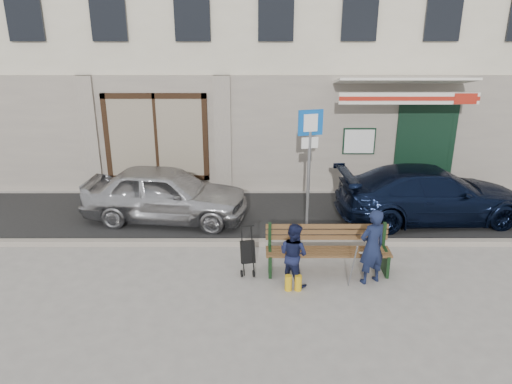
{
  "coord_description": "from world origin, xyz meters",
  "views": [
    {
      "loc": [
        -0.52,
        -8.28,
        4.89
      ],
      "look_at": [
        -0.5,
        1.6,
        1.2
      ],
      "focal_mm": 35.0,
      "sensor_mm": 36.0,
      "label": 1
    }
  ],
  "objects_px": {
    "car_silver": "(166,194)",
    "man": "(372,247)",
    "parking_sign": "(309,153)",
    "car_navy": "(431,194)",
    "stroller": "(248,253)",
    "bench": "(326,251)",
    "woman": "(293,254)"
  },
  "relations": [
    {
      "from": "car_silver",
      "to": "woman",
      "type": "height_order",
      "value": "car_silver"
    },
    {
      "from": "parking_sign",
      "to": "woman",
      "type": "height_order",
      "value": "parking_sign"
    },
    {
      "from": "parking_sign",
      "to": "bench",
      "type": "height_order",
      "value": "parking_sign"
    },
    {
      "from": "bench",
      "to": "man",
      "type": "xyz_separation_m",
      "value": [
        0.8,
        -0.37,
        0.28
      ]
    },
    {
      "from": "bench",
      "to": "stroller",
      "type": "xyz_separation_m",
      "value": [
        -1.5,
        -0.0,
        -0.04
      ]
    },
    {
      "from": "parking_sign",
      "to": "bench",
      "type": "relative_size",
      "value": 1.21
    },
    {
      "from": "car_navy",
      "to": "stroller",
      "type": "height_order",
      "value": "car_navy"
    },
    {
      "from": "parking_sign",
      "to": "stroller",
      "type": "xyz_separation_m",
      "value": [
        -1.29,
        -1.55,
        -1.55
      ]
    },
    {
      "from": "bench",
      "to": "man",
      "type": "distance_m",
      "value": 0.92
    },
    {
      "from": "car_silver",
      "to": "parking_sign",
      "type": "distance_m",
      "value": 3.7
    },
    {
      "from": "parking_sign",
      "to": "woman",
      "type": "bearing_deg",
      "value": -116.38
    },
    {
      "from": "car_silver",
      "to": "man",
      "type": "xyz_separation_m",
      "value": [
        4.31,
        -2.95,
        0.06
      ]
    },
    {
      "from": "parking_sign",
      "to": "man",
      "type": "distance_m",
      "value": 2.49
    },
    {
      "from": "man",
      "to": "woman",
      "type": "xyz_separation_m",
      "value": [
        -1.45,
        -0.05,
        -0.12
      ]
    },
    {
      "from": "bench",
      "to": "car_navy",
      "type": "bearing_deg",
      "value": 42.1
    },
    {
      "from": "car_silver",
      "to": "parking_sign",
      "type": "height_order",
      "value": "parking_sign"
    },
    {
      "from": "parking_sign",
      "to": "stroller",
      "type": "distance_m",
      "value": 2.54
    },
    {
      "from": "car_silver",
      "to": "man",
      "type": "relative_size",
      "value": 2.68
    },
    {
      "from": "woman",
      "to": "stroller",
      "type": "bearing_deg",
      "value": 15.37
    },
    {
      "from": "car_navy",
      "to": "stroller",
      "type": "xyz_separation_m",
      "value": [
        -4.37,
        -2.6,
        -0.24
      ]
    },
    {
      "from": "parking_sign",
      "to": "man",
      "type": "height_order",
      "value": "parking_sign"
    },
    {
      "from": "woman",
      "to": "bench",
      "type": "bearing_deg",
      "value": -105.3
    },
    {
      "from": "parking_sign",
      "to": "bench",
      "type": "xyz_separation_m",
      "value": [
        0.21,
        -1.54,
        -1.51
      ]
    },
    {
      "from": "parking_sign",
      "to": "stroller",
      "type": "height_order",
      "value": "parking_sign"
    },
    {
      "from": "man",
      "to": "car_navy",
      "type": "bearing_deg",
      "value": -148.74
    },
    {
      "from": "car_silver",
      "to": "man",
      "type": "height_order",
      "value": "man"
    },
    {
      "from": "car_navy",
      "to": "parking_sign",
      "type": "distance_m",
      "value": 3.51
    },
    {
      "from": "woman",
      "to": "stroller",
      "type": "distance_m",
      "value": 0.97
    },
    {
      "from": "woman",
      "to": "car_navy",
      "type": "bearing_deg",
      "value": -97.72
    },
    {
      "from": "man",
      "to": "parking_sign",
      "type": "bearing_deg",
      "value": -85.98
    },
    {
      "from": "car_silver",
      "to": "car_navy",
      "type": "bearing_deg",
      "value": -82.65
    },
    {
      "from": "bench",
      "to": "man",
      "type": "bearing_deg",
      "value": -24.94
    }
  ]
}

